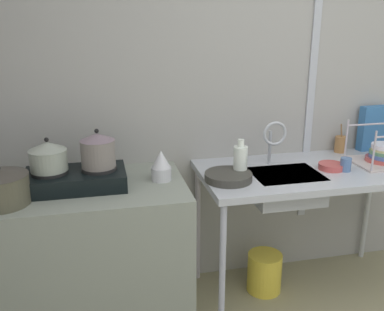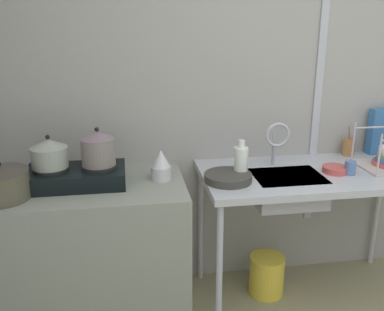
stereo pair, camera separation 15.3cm
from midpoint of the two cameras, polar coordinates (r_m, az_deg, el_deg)
The scene contains 18 objects.
wall_back at distance 3.01m, azimuth 16.33°, elevation 8.20°, with size 5.04×0.10×2.56m, color #A09E99.
wall_metal_strip at distance 2.96m, azimuth 17.78°, elevation 10.44°, with size 0.05×0.01×2.05m, color #B5B9C3.
counter_concrete at distance 2.66m, azimuth -11.89°, elevation -12.30°, with size 1.14×0.66×0.85m, color gray.
counter_sink at distance 2.76m, azimuth 17.09°, elevation -3.26°, with size 1.36×0.66×0.85m.
stove at distance 2.46m, azimuth -13.16°, elevation -2.64°, with size 0.53×0.31×0.11m.
pot_on_left_burner at distance 2.43m, azimuth -16.39°, elevation 0.27°, with size 0.20×0.20×0.18m.
pot_on_right_burner at distance 2.41m, azimuth -10.38°, elevation 0.93°, with size 0.19×0.19×0.21m.
pot_beside_stove at distance 2.37m, azimuth -21.89°, elevation -3.34°, with size 0.28×0.28×0.20m.
percolator at distance 2.47m, azimuth -2.28°, elevation -1.28°, with size 0.11×0.11×0.17m.
sink_basin at distance 2.65m, azimuth 13.89°, elevation -4.26°, with size 0.40×0.32×0.16m, color #B5B9C3.
faucet at distance 2.68m, azimuth 12.61°, elevation 2.29°, with size 0.15×0.09×0.29m.
frying_pan at distance 2.48m, azimuth 6.48°, elevation -2.88°, with size 0.27×0.27×0.04m, color #393832.
cup_by_rack at distance 2.75m, azimuth 21.40°, elevation -1.51°, with size 0.06×0.06×0.08m, color #5172A6.
small_bowl_on_drainboard at distance 2.76m, azimuth 19.65°, elevation -1.73°, with size 0.15×0.15×0.04m, color #C64E4C.
bottle_by_sink at distance 2.52m, azimuth 8.12°, elevation -0.82°, with size 0.08×0.08×0.22m.
cereal_box at distance 3.22m, azimuth 24.78°, elevation 2.88°, with size 0.19×0.07×0.31m, color teal.
utensil_jar at distance 3.12m, azimuth 21.01°, elevation 1.04°, with size 0.08×0.08×0.20m.
bucket_on_floor at distance 3.01m, azimuth 11.16°, elevation -15.02°, with size 0.22×0.22×0.26m, color yellow.
Camera 2 is at (-1.20, -0.83, 1.74)m, focal length 41.00 mm.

